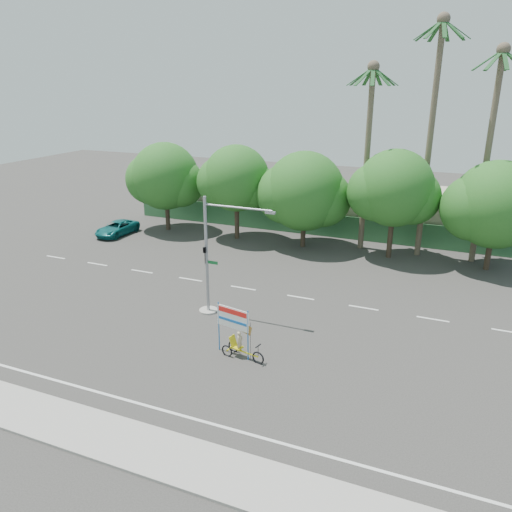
% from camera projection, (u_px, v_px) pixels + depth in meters
% --- Properties ---
extents(ground, '(120.00, 120.00, 0.00)m').
position_uv_depth(ground, '(216.00, 351.00, 25.45)').
color(ground, '#33302D').
rests_on(ground, ground).
extents(sidewalk_near, '(50.00, 2.40, 0.12)m').
position_uv_depth(sidewalk_near, '(126.00, 443.00, 18.89)').
color(sidewalk_near, gray).
rests_on(sidewalk_near, ground).
extents(fence, '(38.00, 0.08, 2.00)m').
position_uv_depth(fence, '(326.00, 225.00, 43.85)').
color(fence, '#336B3D').
rests_on(fence, ground).
extents(building_left, '(12.00, 8.00, 4.00)m').
position_uv_depth(building_left, '(243.00, 195.00, 51.05)').
color(building_left, '#B9AD93').
rests_on(building_left, ground).
extents(building_right, '(14.00, 8.00, 3.60)m').
position_uv_depth(building_right, '(426.00, 213.00, 44.62)').
color(building_right, '#B9AD93').
rests_on(building_right, ground).
extents(tree_far_left, '(7.14, 6.00, 7.96)m').
position_uv_depth(tree_far_left, '(165.00, 178.00, 44.62)').
color(tree_far_left, '#473828').
rests_on(tree_far_left, ground).
extents(tree_left, '(6.66, 5.60, 8.07)m').
position_uv_depth(tree_left, '(236.00, 181.00, 41.99)').
color(tree_left, '#473828').
rests_on(tree_left, ground).
extents(tree_center, '(7.62, 6.40, 7.85)m').
position_uv_depth(tree_center, '(304.00, 193.00, 40.03)').
color(tree_center, '#473828').
rests_on(tree_center, ground).
extents(tree_right, '(6.90, 5.80, 8.36)m').
position_uv_depth(tree_right, '(394.00, 191.00, 37.25)').
color(tree_right, '#473828').
rests_on(tree_right, ground).
extents(tree_far_right, '(7.38, 6.20, 7.94)m').
position_uv_depth(tree_far_right, '(495.00, 207.00, 34.92)').
color(tree_far_right, '#473828').
rests_on(tree_far_right, ground).
extents(palm_tall, '(3.73, 3.79, 17.45)m').
position_uv_depth(palm_tall, '(432.00, 118.00, 36.08)').
color(palm_tall, '#70604C').
rests_on(palm_tall, ground).
extents(palm_mid, '(3.73, 3.79, 15.45)m').
position_uv_depth(palm_mid, '(490.00, 135.00, 34.99)').
color(palm_mid, '#70604C').
rests_on(palm_mid, ground).
extents(palm_short, '(3.73, 3.79, 14.45)m').
position_uv_depth(palm_short, '(368.00, 138.00, 38.23)').
color(palm_short, '#70604C').
rests_on(palm_short, ground).
extents(traffic_signal, '(4.72, 1.10, 7.00)m').
position_uv_depth(traffic_signal, '(211.00, 266.00, 28.74)').
color(traffic_signal, gray).
rests_on(traffic_signal, ground).
extents(trike_billboard, '(2.72, 0.92, 2.71)m').
position_uv_depth(trike_billboard, '(237.00, 337.00, 24.60)').
color(trike_billboard, black).
rests_on(trike_billboard, ground).
extents(pickup_truck, '(2.24, 4.49, 1.22)m').
position_uv_depth(pickup_truck, '(117.00, 228.00, 44.41)').
color(pickup_truck, '#0D5F60').
rests_on(pickup_truck, ground).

